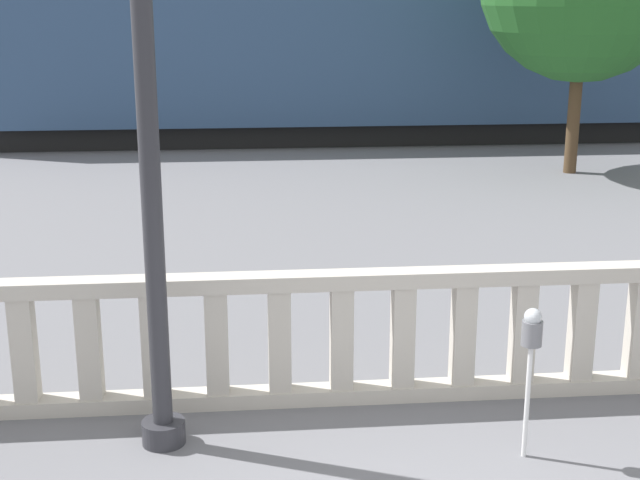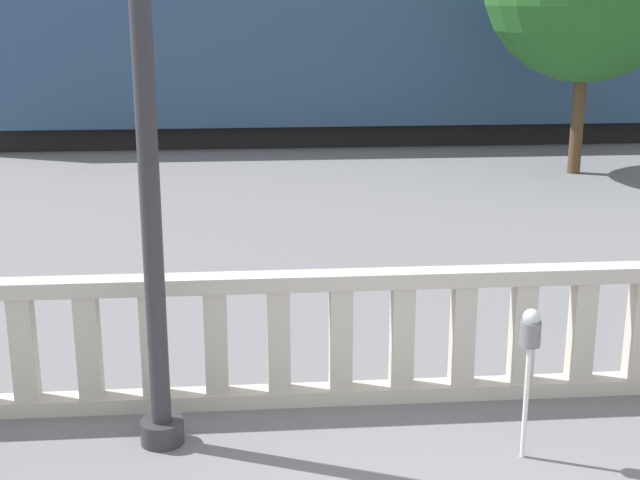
{
  "view_description": "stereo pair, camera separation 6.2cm",
  "coord_description": "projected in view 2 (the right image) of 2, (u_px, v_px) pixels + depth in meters",
  "views": [
    {
      "loc": [
        -1.17,
        -4.5,
        3.64
      ],
      "look_at": [
        -0.38,
        3.97,
        1.27
      ],
      "focal_mm": 50.0,
      "sensor_mm": 36.0,
      "label": 1
    },
    {
      "loc": [
        -1.11,
        -4.5,
        3.64
      ],
      "look_at": [
        -0.38,
        3.97,
        1.27
      ],
      "focal_mm": 50.0,
      "sensor_mm": 36.0,
      "label": 2
    }
  ],
  "objects": [
    {
      "name": "parking_meter",
      "position": [
        530.0,
        340.0,
        6.96
      ],
      "size": [
        0.16,
        0.16,
        1.27
      ],
      "color": "silver",
      "rests_on": "ground"
    },
    {
      "name": "lamppost",
      "position": [
        143.0,
        61.0,
        6.62
      ],
      "size": [
        0.36,
        0.36,
        6.03
      ],
      "color": "#2D2D33",
      "rests_on": "ground"
    },
    {
      "name": "train_far",
      "position": [
        212.0,
        39.0,
        32.65
      ],
      "size": [
        20.96,
        2.66,
        4.35
      ],
      "color": "black",
      "rests_on": "ground"
    },
    {
      "name": "balustrade",
      "position": [
        371.0,
        337.0,
        8.08
      ],
      "size": [
        13.76,
        0.24,
        1.24
      ],
      "color": "#BCB5A8",
      "rests_on": "ground"
    },
    {
      "name": "train_near",
      "position": [
        438.0,
        58.0,
        22.41
      ],
      "size": [
        22.43,
        2.93,
        4.51
      ],
      "color": "black",
      "rests_on": "ground"
    }
  ]
}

